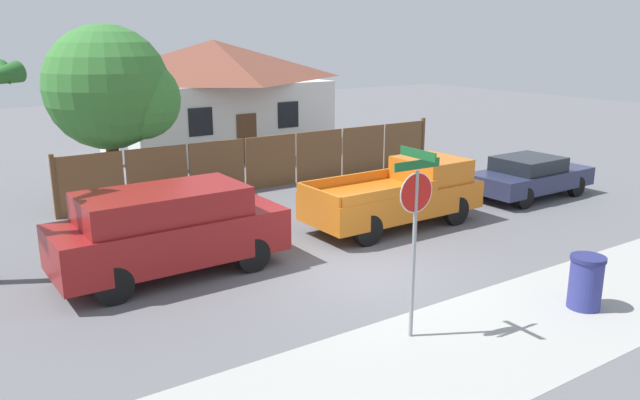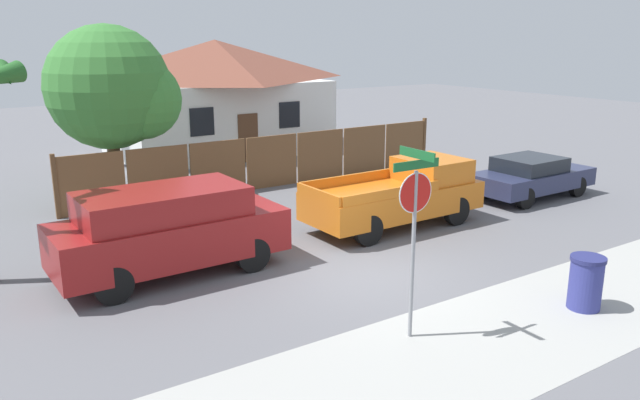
{
  "view_description": "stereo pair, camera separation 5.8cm",
  "coord_description": "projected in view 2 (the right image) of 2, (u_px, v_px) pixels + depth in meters",
  "views": [
    {
      "loc": [
        -8.03,
        -10.1,
        5.11
      ],
      "look_at": [
        -0.64,
        0.87,
        1.6
      ],
      "focal_mm": 35.0,
      "sensor_mm": 36.0,
      "label": 1
    },
    {
      "loc": [
        -7.98,
        -10.13,
        5.11
      ],
      "look_at": [
        -0.64,
        0.87,
        1.6
      ],
      "focal_mm": 35.0,
      "sensor_mm": 36.0,
      "label": 2
    }
  ],
  "objects": [
    {
      "name": "ground_plane",
      "position": [
        366.0,
        274.0,
        13.74
      ],
      "size": [
        80.0,
        80.0,
        0.0
      ],
      "primitive_type": "plane",
      "color": "slate"
    },
    {
      "name": "sidewalk_strip",
      "position": [
        493.0,
        338.0,
        10.84
      ],
      "size": [
        36.0,
        3.2,
        0.01
      ],
      "color": "#A3A39E",
      "rests_on": "ground"
    },
    {
      "name": "wooden_fence",
      "position": [
        272.0,
        161.0,
        21.46
      ],
      "size": [
        14.2,
        0.12,
        1.89
      ],
      "color": "brown",
      "rests_on": "ground"
    },
    {
      "name": "house",
      "position": [
        217.0,
        95.0,
        27.6
      ],
      "size": [
        9.58,
        6.3,
        4.92
      ],
      "color": "white",
      "rests_on": "ground"
    },
    {
      "name": "oak_tree",
      "position": [
        115.0,
        90.0,
        19.19
      ],
      "size": [
        4.0,
        3.81,
        5.46
      ],
      "color": "brown",
      "rests_on": "ground"
    },
    {
      "name": "red_suv",
      "position": [
        169.0,
        228.0,
        13.5
      ],
      "size": [
        4.99,
        2.04,
        1.93
      ],
      "rotation": [
        0.0,
        0.0,
        0.01
      ],
      "color": "maroon",
      "rests_on": "ground"
    },
    {
      "name": "orange_pickup",
      "position": [
        400.0,
        195.0,
        17.09
      ],
      "size": [
        5.07,
        2.01,
        1.77
      ],
      "rotation": [
        0.0,
        0.0,
        0.01
      ],
      "color": "orange",
      "rests_on": "ground"
    },
    {
      "name": "parked_sedan",
      "position": [
        531.0,
        176.0,
        20.1
      ],
      "size": [
        4.29,
        1.89,
        1.34
      ],
      "rotation": [
        0.0,
        0.0,
        0.01
      ],
      "color": "#282D4C",
      "rests_on": "ground"
    },
    {
      "name": "stop_sign",
      "position": [
        415.0,
        213.0,
        10.34
      ],
      "size": [
        0.95,
        0.85,
        3.32
      ],
      "rotation": [
        0.0,
        0.0,
        -0.03
      ],
      "color": "gray",
      "rests_on": "ground"
    },
    {
      "name": "trash_bin",
      "position": [
        586.0,
        282.0,
        11.91
      ],
      "size": [
        0.66,
        0.66,
        1.05
      ],
      "color": "navy",
      "rests_on": "ground"
    }
  ]
}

